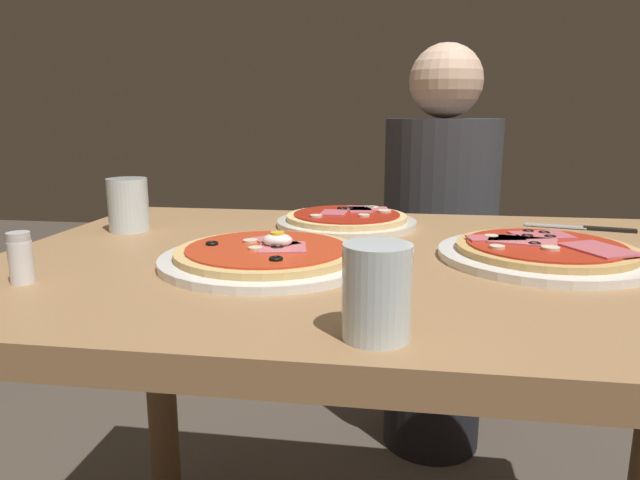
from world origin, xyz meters
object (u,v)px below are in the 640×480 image
(pizza_across_left, at_px, (544,252))
(water_glass_near, at_px, (128,208))
(pizza_across_right, at_px, (347,220))
(knife, at_px, (587,228))
(water_glass_far, at_px, (377,298))
(diner_person, at_px, (438,266))
(dining_table, at_px, (392,333))
(pizza_foreground, at_px, (267,256))
(salt_shaker, at_px, (21,258))

(pizza_across_left, relative_size, water_glass_near, 3.19)
(pizza_across_right, height_order, knife, pizza_across_right)
(knife, bearing_deg, water_glass_far, -121.69)
(water_glass_far, height_order, diner_person, diner_person)
(pizza_across_left, bearing_deg, water_glass_near, 171.24)
(pizza_across_right, distance_m, water_glass_near, 0.41)
(water_glass_near, height_order, diner_person, diner_person)
(dining_table, height_order, water_glass_near, water_glass_near)
(pizza_foreground, relative_size, pizza_across_left, 1.00)
(pizza_across_left, relative_size, water_glass_far, 3.33)
(dining_table, bearing_deg, knife, 36.63)
(dining_table, xyz_separation_m, pizza_foreground, (-0.18, -0.07, 0.14))
(pizza_foreground, xyz_separation_m, diner_person, (0.30, 0.85, -0.23))
(pizza_across_right, bearing_deg, water_glass_near, -164.89)
(dining_table, xyz_separation_m, water_glass_near, (-0.49, 0.13, 0.17))
(dining_table, distance_m, pizza_foreground, 0.24)
(dining_table, bearing_deg, pizza_foreground, -159.41)
(pizza_across_right, bearing_deg, dining_table, -67.54)
(knife, relative_size, diner_person, 0.16)
(pizza_across_left, bearing_deg, pizza_across_right, 145.76)
(pizza_foreground, distance_m, knife, 0.63)
(water_glass_far, xyz_separation_m, diner_person, (0.12, 1.11, -0.26))
(water_glass_far, distance_m, salt_shaker, 0.48)
(knife, bearing_deg, pizza_foreground, -148.23)
(dining_table, xyz_separation_m, water_glass_far, (-0.01, -0.33, 0.17))
(pizza_across_right, relative_size, knife, 1.40)
(salt_shaker, height_order, diner_person, diner_person)
(water_glass_far, relative_size, knife, 0.48)
(water_glass_near, height_order, knife, water_glass_near)
(water_glass_near, distance_m, salt_shaker, 0.34)
(water_glass_far, distance_m, diner_person, 1.14)
(pizza_across_right, xyz_separation_m, water_glass_far, (0.09, -0.56, 0.03))
(dining_table, distance_m, knife, 0.46)
(pizza_across_left, bearing_deg, dining_table, -175.91)
(knife, height_order, salt_shaker, salt_shaker)
(pizza_foreground, height_order, diner_person, diner_person)
(pizza_foreground, relative_size, knife, 1.61)
(dining_table, bearing_deg, salt_shaker, -155.85)
(pizza_across_left, bearing_deg, diner_person, 98.14)
(pizza_foreground, xyz_separation_m, pizza_across_right, (0.09, 0.30, -0.00))
(water_glass_near, bearing_deg, pizza_foreground, -32.03)
(water_glass_near, xyz_separation_m, diner_person, (0.61, 0.65, -0.26))
(diner_person, bearing_deg, water_glass_far, 83.58)
(pizza_foreground, bearing_deg, diner_person, 70.68)
(pizza_across_left, bearing_deg, salt_shaker, -161.88)
(pizza_across_right, distance_m, salt_shaker, 0.58)
(water_glass_near, bearing_deg, water_glass_far, -43.31)
(pizza_foreground, height_order, water_glass_far, water_glass_far)
(water_glass_near, bearing_deg, pizza_across_left, -8.76)
(dining_table, bearing_deg, pizza_across_left, 4.09)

